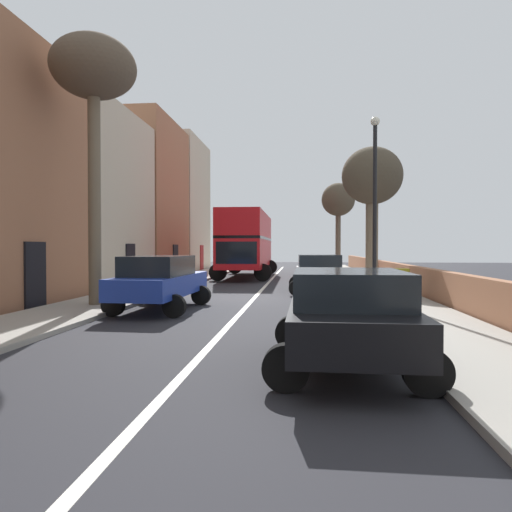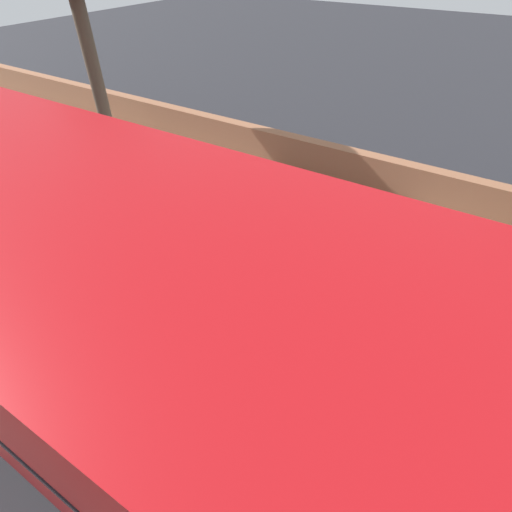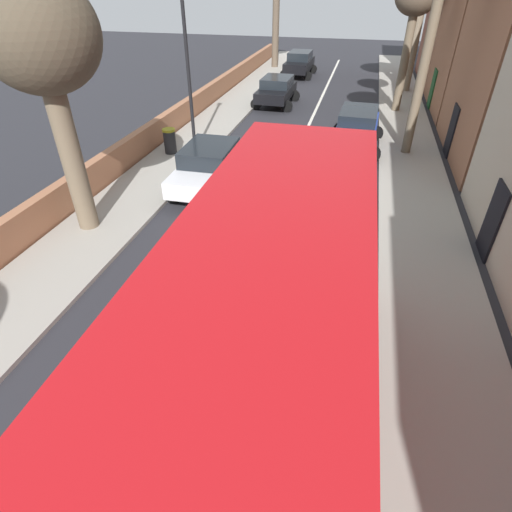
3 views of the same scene
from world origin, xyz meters
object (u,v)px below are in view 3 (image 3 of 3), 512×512
parked_car_black_right_0 (299,62)px  litter_bin_right (170,141)px  parked_car_white_right_3 (209,165)px  parked_car_black_right_2 (276,89)px  street_tree_left_4 (416,3)px  parked_car_blue_left_1 (357,127)px  lamppost_right (187,61)px  street_tree_right_5 (40,43)px  double_decker_bus (253,388)px

parked_car_black_right_0 → litter_bin_right: bearing=81.2°
parked_car_black_right_0 → parked_car_white_right_3: parked_car_black_right_0 is taller
parked_car_black_right_0 → parked_car_black_right_2: bearing=90.0°
parked_car_white_right_3 → street_tree_left_4: (-7.01, -12.27, 4.47)m
parked_car_blue_left_1 → parked_car_white_right_3: (5.00, 5.76, -0.02)m
parked_car_blue_left_1 → lamppost_right: lamppost_right is taller
parked_car_blue_left_1 → lamppost_right: size_ratio=0.74×
parked_car_black_right_2 → parked_car_white_right_3: size_ratio=0.98×
parked_car_blue_left_1 → street_tree_right_5: bearing=50.6°
parked_car_black_right_2 → street_tree_right_5: size_ratio=0.60×
double_decker_bus → parked_car_white_right_3: size_ratio=2.55×
parked_car_black_right_2 → street_tree_left_4: (-7.00, -0.19, 4.49)m
parked_car_white_right_3 → street_tree_right_5: (2.72, 3.66, 4.32)m
double_decker_bus → parked_car_blue_left_1: double_decker_bus is taller
parked_car_white_right_3 → litter_bin_right: (2.80, -2.79, -0.27)m
double_decker_bus → parked_car_blue_left_1: size_ratio=2.27×
street_tree_right_5 → lamppost_right: size_ratio=1.07×
parked_car_white_right_3 → lamppost_right: (1.80, -3.14, 2.88)m
parked_car_black_right_2 → litter_bin_right: size_ratio=3.85×
double_decker_bus → litter_bin_right: bearing=-61.2°
street_tree_left_4 → street_tree_right_5: 18.66m
parked_car_white_right_3 → parked_car_black_right_0: bearing=-90.0°
parked_car_black_right_0 → litter_bin_right: (2.80, 18.03, -0.32)m
street_tree_right_5 → litter_bin_right: 7.92m
double_decker_bus → parked_car_white_right_3: double_decker_bus is taller
parked_car_blue_left_1 → lamppost_right: bearing=21.0°
street_tree_left_4 → parked_car_blue_left_1: bearing=72.9°
lamppost_right → double_decker_bus: bearing=114.6°
parked_car_blue_left_1 → street_tree_left_4: (-2.00, -6.51, 4.45)m
litter_bin_right → lamppost_right: bearing=-160.6°
parked_car_black_right_2 → parked_car_blue_left_1: bearing=128.4°
lamppost_right → litter_bin_right: (1.00, 0.35, -3.15)m
street_tree_left_4 → lamppost_right: 12.78m
street_tree_left_4 → lamppost_right: size_ratio=1.03×
litter_bin_right → parked_car_blue_left_1: bearing=-159.2°
parked_car_blue_left_1 → parked_car_white_right_3: bearing=49.0°
double_decker_bus → parked_car_blue_left_1: 15.80m
parked_car_white_right_3 → double_decker_bus: bearing=112.9°
double_decker_bus → parked_car_black_right_0: bearing=-82.2°
parked_car_black_right_0 → street_tree_left_4: street_tree_left_4 is taller
lamppost_right → parked_car_blue_left_1: bearing=-159.0°
parked_car_black_right_0 → parked_car_blue_left_1: (-5.00, 15.06, -0.03)m
parked_car_white_right_3 → street_tree_right_5: size_ratio=0.62×
parked_car_black_right_0 → lamppost_right: size_ratio=0.70×
lamppost_right → parked_car_white_right_3: bearing=119.8°
parked_car_blue_left_1 → street_tree_left_4: size_ratio=0.71×
parked_car_black_right_2 → parked_car_white_right_3: parked_car_white_right_3 is taller
street_tree_right_5 → lamppost_right: bearing=-97.8°
street_tree_left_4 → litter_bin_right: street_tree_left_4 is taller
street_tree_right_5 → street_tree_left_4: bearing=-121.4°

